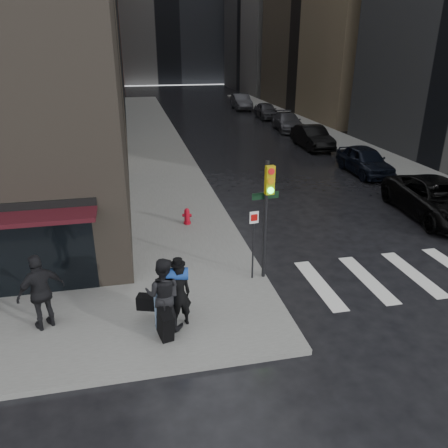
{
  "coord_description": "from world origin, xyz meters",
  "views": [
    {
      "loc": [
        -1.77,
        -9.68,
        6.78
      ],
      "look_at": [
        1.02,
        3.26,
        1.3
      ],
      "focal_mm": 35.0,
      "sensor_mm": 36.0,
      "label": 1
    }
  ],
  "objects_px": {
    "parked_car_1": "(365,160)",
    "parked_car_2": "(312,137)",
    "traffic_light": "(266,206)",
    "parked_car_4": "(266,110)",
    "man_jeans": "(163,294)",
    "parked_car_0": "(438,199)",
    "fire_hydrant": "(187,217)",
    "man_greycoat": "(41,292)",
    "man_overcoat": "(176,300)",
    "parked_car_3": "(287,122)",
    "parked_car_5": "(241,102)"
  },
  "relations": [
    {
      "from": "man_jeans",
      "to": "parked_car_4",
      "type": "relative_size",
      "value": 0.44
    },
    {
      "from": "traffic_light",
      "to": "parked_car_2",
      "type": "bearing_deg",
      "value": 57.8
    },
    {
      "from": "parked_car_0",
      "to": "traffic_light",
      "type": "bearing_deg",
      "value": -151.65
    },
    {
      "from": "parked_car_1",
      "to": "parked_car_3",
      "type": "bearing_deg",
      "value": 90.33
    },
    {
      "from": "parked_car_3",
      "to": "man_overcoat",
      "type": "bearing_deg",
      "value": -109.79
    },
    {
      "from": "fire_hydrant",
      "to": "parked_car_5",
      "type": "distance_m",
      "value": 34.25
    },
    {
      "from": "man_overcoat",
      "to": "parked_car_1",
      "type": "distance_m",
      "value": 17.2
    },
    {
      "from": "man_overcoat",
      "to": "parked_car_0",
      "type": "xyz_separation_m",
      "value": [
        11.53,
        5.66,
        -0.16
      ]
    },
    {
      "from": "traffic_light",
      "to": "parked_car_0",
      "type": "distance_m",
      "value": 9.57
    },
    {
      "from": "parked_car_2",
      "to": "parked_car_5",
      "type": "height_order",
      "value": "parked_car_5"
    },
    {
      "from": "man_greycoat",
      "to": "fire_hydrant",
      "type": "bearing_deg",
      "value": -157.03
    },
    {
      "from": "fire_hydrant",
      "to": "traffic_light",
      "type": "bearing_deg",
      "value": -70.49
    },
    {
      "from": "parked_car_0",
      "to": "man_jeans",
      "type": "bearing_deg",
      "value": -149.5
    },
    {
      "from": "man_greycoat",
      "to": "parked_car_5",
      "type": "distance_m",
      "value": 41.4
    },
    {
      "from": "parked_car_4",
      "to": "parked_car_2",
      "type": "bearing_deg",
      "value": -91.93
    },
    {
      "from": "man_jeans",
      "to": "man_greycoat",
      "type": "distance_m",
      "value": 2.99
    },
    {
      "from": "parked_car_0",
      "to": "parked_car_1",
      "type": "distance_m",
      "value": 6.75
    },
    {
      "from": "parked_car_1",
      "to": "parked_car_4",
      "type": "height_order",
      "value": "parked_car_1"
    },
    {
      "from": "man_jeans",
      "to": "parked_car_4",
      "type": "xyz_separation_m",
      "value": [
        12.78,
        32.52,
        -0.38
      ]
    },
    {
      "from": "man_jeans",
      "to": "traffic_light",
      "type": "relative_size",
      "value": 0.53
    },
    {
      "from": "traffic_light",
      "to": "parked_car_4",
      "type": "bearing_deg",
      "value": 67.43
    },
    {
      "from": "fire_hydrant",
      "to": "man_overcoat",
      "type": "bearing_deg",
      "value": -99.75
    },
    {
      "from": "traffic_light",
      "to": "fire_hydrant",
      "type": "bearing_deg",
      "value": 104.36
    },
    {
      "from": "parked_car_1",
      "to": "parked_car_5",
      "type": "relative_size",
      "value": 0.91
    },
    {
      "from": "man_overcoat",
      "to": "parked_car_0",
      "type": "distance_m",
      "value": 12.84
    },
    {
      "from": "parked_car_0",
      "to": "man_greycoat",
      "type": "bearing_deg",
      "value": -156.2
    },
    {
      "from": "parked_car_0",
      "to": "parked_car_5",
      "type": "distance_m",
      "value": 33.71
    },
    {
      "from": "traffic_light",
      "to": "parked_car_4",
      "type": "relative_size",
      "value": 0.84
    },
    {
      "from": "traffic_light",
      "to": "parked_car_3",
      "type": "bearing_deg",
      "value": 63.44
    },
    {
      "from": "traffic_light",
      "to": "parked_car_1",
      "type": "relative_size",
      "value": 0.81
    },
    {
      "from": "man_jeans",
      "to": "parked_car_0",
      "type": "xyz_separation_m",
      "value": [
        11.83,
        5.56,
        -0.32
      ]
    },
    {
      "from": "fire_hydrant",
      "to": "parked_car_4",
      "type": "distance_m",
      "value": 28.23
    },
    {
      "from": "parked_car_0",
      "to": "parked_car_1",
      "type": "relative_size",
      "value": 1.27
    },
    {
      "from": "parked_car_2",
      "to": "traffic_light",
      "type": "bearing_deg",
      "value": -116.56
    },
    {
      "from": "fire_hydrant",
      "to": "parked_car_1",
      "type": "xyz_separation_m",
      "value": [
        10.75,
        5.64,
        0.32
      ]
    },
    {
      "from": "man_overcoat",
      "to": "man_greycoat",
      "type": "height_order",
      "value": "man_greycoat"
    },
    {
      "from": "man_overcoat",
      "to": "parked_car_1",
      "type": "height_order",
      "value": "man_overcoat"
    },
    {
      "from": "man_overcoat",
      "to": "parked_car_5",
      "type": "relative_size",
      "value": 0.39
    },
    {
      "from": "fire_hydrant",
      "to": "parked_car_2",
      "type": "distance_m",
      "value": 16.21
    },
    {
      "from": "man_greycoat",
      "to": "parked_car_4",
      "type": "xyz_separation_m",
      "value": [
        15.7,
        31.89,
        -0.42
      ]
    },
    {
      "from": "parked_car_3",
      "to": "parked_car_5",
      "type": "distance_m",
      "value": 13.5
    },
    {
      "from": "parked_car_1",
      "to": "parked_car_2",
      "type": "xyz_separation_m",
      "value": [
        -0.29,
        6.74,
        0.0
      ]
    },
    {
      "from": "parked_car_1",
      "to": "fire_hydrant",
      "type": "bearing_deg",
      "value": -150.68
    },
    {
      "from": "traffic_light",
      "to": "parked_car_1",
      "type": "distance_m",
      "value": 13.92
    },
    {
      "from": "man_jeans",
      "to": "parked_car_2",
      "type": "relative_size",
      "value": 0.41
    },
    {
      "from": "man_jeans",
      "to": "parked_car_4",
      "type": "height_order",
      "value": "man_jeans"
    },
    {
      "from": "parked_car_4",
      "to": "parked_car_0",
      "type": "bearing_deg",
      "value": -90.33
    },
    {
      "from": "man_overcoat",
      "to": "parked_car_5",
      "type": "distance_m",
      "value": 41.05
    },
    {
      "from": "man_jeans",
      "to": "traffic_light",
      "type": "bearing_deg",
      "value": -130.86
    },
    {
      "from": "parked_car_3",
      "to": "parked_car_5",
      "type": "bearing_deg",
      "value": 97.96
    }
  ]
}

